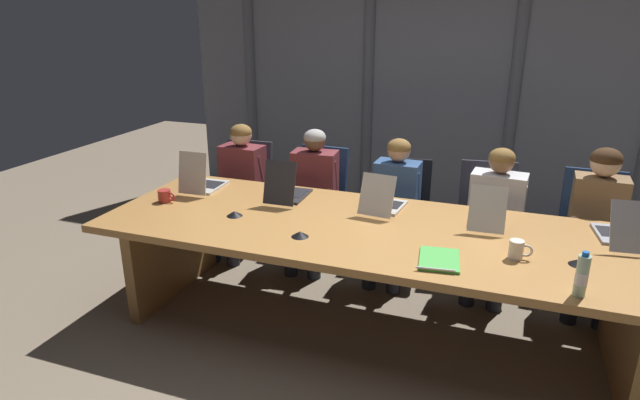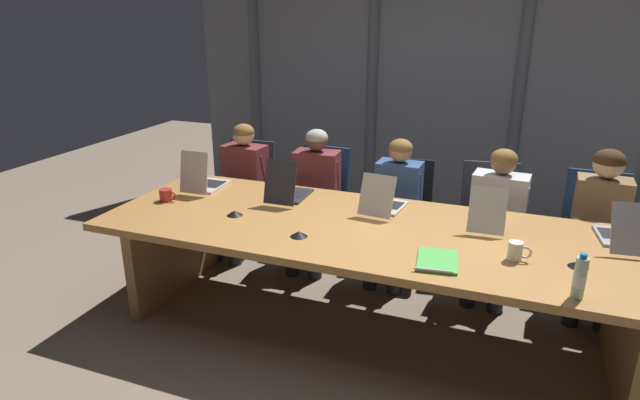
{
  "view_description": "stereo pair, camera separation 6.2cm",
  "coord_description": "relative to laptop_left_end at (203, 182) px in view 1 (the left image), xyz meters",
  "views": [
    {
      "loc": [
        0.78,
        -3.11,
        2.08
      ],
      "look_at": [
        -0.39,
        0.11,
        0.85
      ],
      "focal_mm": 29.93,
      "sensor_mm": 36.0,
      "label": 1
    },
    {
      "loc": [
        0.84,
        -3.09,
        2.08
      ],
      "look_at": [
        -0.39,
        0.11,
        0.85
      ],
      "focal_mm": 29.93,
      "sensor_mm": 36.0,
      "label": 2
    }
  ],
  "objects": [
    {
      "name": "ground_plane",
      "position": [
        1.42,
        -0.28,
        -0.81
      ],
      "size": [
        11.35,
        11.35,
        0.0
      ],
      "primitive_type": "plane",
      "color": "#7F705B"
    },
    {
      "name": "conference_table",
      "position": [
        1.42,
        -0.28,
        -0.22
      ],
      "size": [
        3.57,
        1.24,
        0.75
      ],
      "color": "#B77F42",
      "rests_on": "ground_plane"
    },
    {
      "name": "curtain_backdrop",
      "position": [
        1.42,
        2.4,
        0.72
      ],
      "size": [
        5.68,
        0.17,
        3.08
      ],
      "color": "gray",
      "rests_on": "ground_plane"
    },
    {
      "name": "laptop_left_end",
      "position": [
        0.0,
        0.0,
        0.0
      ],
      "size": [
        0.24,
        0.41,
        0.33
      ],
      "rotation": [
        0.0,
        0.0,
        1.6
      ],
      "color": "beige",
      "rests_on": "conference_table"
    },
    {
      "name": "laptop_left_mid",
      "position": [
        0.71,
        0.03,
        -0.0
      ],
      "size": [
        0.24,
        0.43,
        0.32
      ],
      "rotation": [
        0.0,
        0.0,
        1.59
      ],
      "color": "#2D2D33",
      "rests_on": "conference_table"
    },
    {
      "name": "laptop_center",
      "position": [
        1.43,
        0.04,
        -0.01
      ],
      "size": [
        0.28,
        0.43,
        0.29
      ],
      "rotation": [
        0.0,
        0.0,
        1.46
      ],
      "color": "beige",
      "rests_on": "conference_table"
    },
    {
      "name": "laptop_right_mid",
      "position": [
        2.12,
        0.03,
        -0.01
      ],
      "size": [
        0.24,
        0.44,
        0.29
      ],
      "rotation": [
        0.0,
        0.0,
        1.62
      ],
      "color": "beige",
      "rests_on": "conference_table"
    },
    {
      "name": "laptop_right_end",
      "position": [
        2.9,
        0.02,
        -0.01
      ],
      "size": [
        0.28,
        0.48,
        0.29
      ],
      "rotation": [
        0.0,
        0.0,
        1.69
      ],
      "color": "#A8ADB7",
      "rests_on": "conference_table"
    },
    {
      "name": "office_chair_left_end",
      "position": [
        -0.04,
        0.71,
        -0.47
      ],
      "size": [
        0.6,
        0.6,
        0.94
      ],
      "rotation": [
        0.0,
        0.0,
        -1.52
      ],
      "color": "#2D2D38",
      "rests_on": "ground_plane"
    },
    {
      "name": "office_chair_left_mid",
      "position": [
        0.68,
        0.71,
        -0.47
      ],
      "size": [
        0.6,
        0.6,
        0.95
      ],
      "rotation": [
        0.0,
        0.0,
        -1.61
      ],
      "color": "navy",
      "rests_on": "ground_plane"
    },
    {
      "name": "office_chair_center",
      "position": [
        1.44,
        0.71,
        -0.48
      ],
      "size": [
        0.6,
        0.6,
        0.91
      ],
      "rotation": [
        0.0,
        0.0,
        -1.46
      ],
      "color": "black",
      "rests_on": "ground_plane"
    },
    {
      "name": "office_chair_right_mid",
      "position": [
        2.11,
        0.71,
        -0.47
      ],
      "size": [
        0.6,
        0.61,
        0.95
      ],
      "rotation": [
        0.0,
        0.0,
        -1.44
      ],
      "color": "#2D2D38",
      "rests_on": "ground_plane"
    },
    {
      "name": "office_chair_right_end",
      "position": [
        2.85,
        0.71,
        -0.47
      ],
      "size": [
        0.6,
        0.6,
        0.95
      ],
      "rotation": [
        0.0,
        0.0,
        -1.58
      ],
      "color": "navy",
      "rests_on": "ground_plane"
    },
    {
      "name": "person_left_end",
      "position": [
        0.0,
        0.55,
        -0.17
      ],
      "size": [
        0.41,
        0.56,
        1.15
      ],
      "rotation": [
        0.0,
        0.0,
        -1.63
      ],
      "color": "brown",
      "rests_on": "ground_plane"
    },
    {
      "name": "person_left_mid",
      "position": [
        0.7,
        0.55,
        -0.17
      ],
      "size": [
        0.41,
        0.57,
        1.15
      ],
      "rotation": [
        0.0,
        0.0,
        -1.49
      ],
      "color": "brown",
      "rests_on": "ground_plane"
    },
    {
      "name": "person_center",
      "position": [
        1.4,
        0.55,
        -0.18
      ],
      "size": [
        0.37,
        0.55,
        1.13
      ],
      "rotation": [
        0.0,
        0.0,
        -1.6
      ],
      "color": "#335184",
      "rests_on": "ground_plane"
    },
    {
      "name": "person_right_mid",
      "position": [
        2.16,
        0.55,
        -0.18
      ],
      "size": [
        0.44,
        0.57,
        1.12
      ],
      "rotation": [
        0.0,
        0.0,
        -1.66
      ],
      "color": "silver",
      "rests_on": "ground_plane"
    },
    {
      "name": "person_right_end",
      "position": [
        2.85,
        0.55,
        -0.14
      ],
      "size": [
        0.38,
        0.56,
        1.18
      ],
      "rotation": [
        0.0,
        0.0,
        -1.61
      ],
      "color": "olive",
      "rests_on": "ground_plane"
    },
    {
      "name": "water_bottle_primary",
      "position": [
        2.61,
        -0.79,
        0.04
      ],
      "size": [
        0.06,
        0.06,
        0.24
      ],
      "color": "#ADD1B2",
      "rests_on": "conference_table"
    },
    {
      "name": "coffee_mug_near",
      "position": [
        -0.12,
        -0.33,
        -0.02
      ],
      "size": [
        0.14,
        0.09,
        0.09
      ],
      "color": "#B2332D",
      "rests_on": "conference_table"
    },
    {
      "name": "coffee_mug_far",
      "position": [
        2.32,
        -0.46,
        -0.01
      ],
      "size": [
        0.13,
        0.08,
        0.11
      ],
      "color": "white",
      "rests_on": "conference_table"
    },
    {
      "name": "conference_mic_left_side",
      "position": [
        1.05,
        -0.59,
        -0.05
      ],
      "size": [
        0.11,
        0.11,
        0.03
      ],
      "primitive_type": "cone",
      "color": "black",
      "rests_on": "conference_table"
    },
    {
      "name": "conference_mic_middle",
      "position": [
        0.5,
        -0.41,
        -0.05
      ],
      "size": [
        0.11,
        0.11,
        0.03
      ],
      "primitive_type": "cone",
      "color": "black",
      "rests_on": "conference_table"
    },
    {
      "name": "conference_mic_right_side",
      "position": [
        2.64,
        -0.42,
        -0.05
      ],
      "size": [
        0.11,
        0.11,
        0.03
      ],
      "primitive_type": "cone",
      "color": "black",
      "rests_on": "conference_table"
    },
    {
      "name": "spiral_notepad",
      "position": [
        1.91,
        -0.64,
        -0.05
      ],
      "size": [
        0.26,
        0.33,
        0.03
      ],
      "rotation": [
        0.0,
        0.0,
        0.13
      ],
      "color": "#4CB74C",
      "rests_on": "conference_table"
    }
  ]
}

